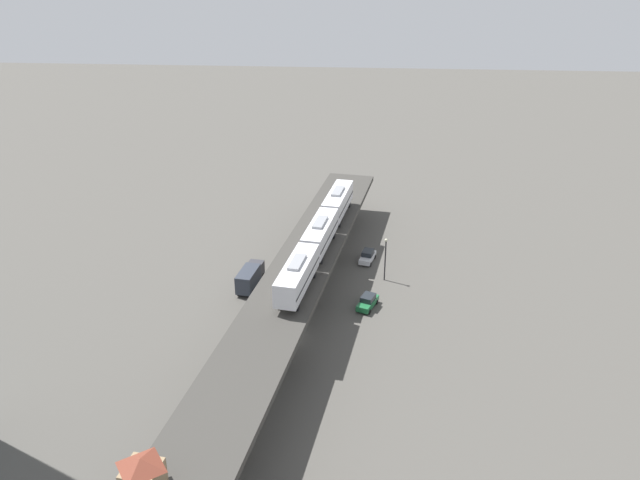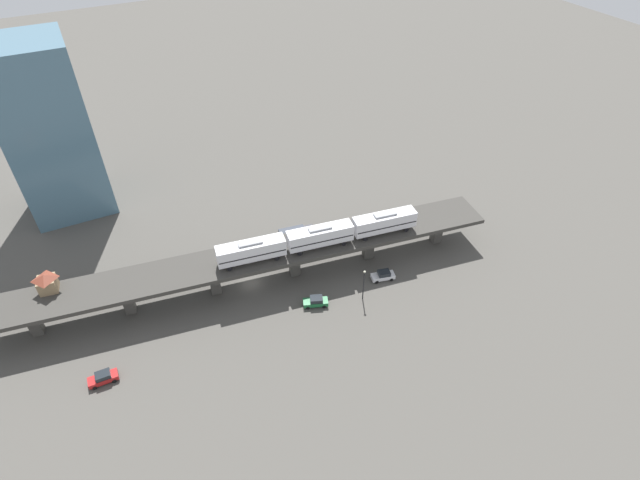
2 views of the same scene
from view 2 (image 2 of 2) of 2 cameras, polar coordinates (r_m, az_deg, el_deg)
ground_plane at (r=94.33m, az=-7.87°, el=-4.90°), size 400.00×400.00×0.00m
elevated_viaduct at (r=90.40m, az=-8.09°, el=-2.31°), size 21.71×92.24×6.66m
subway_train at (r=89.32m, az=-0.00°, el=0.51°), size 8.19×37.21×4.45m
signal_hut at (r=93.14m, az=-28.78°, el=-4.24°), size 3.65×3.65×3.40m
street_car_green at (r=88.98m, az=-0.49°, el=-7.03°), size 3.26×4.75×1.89m
street_car_white at (r=94.31m, az=7.23°, el=-4.03°), size 2.83×4.71×1.89m
street_car_red at (r=85.85m, az=-23.54°, el=-14.22°), size 2.05×4.45×1.89m
delivery_truck at (r=101.28m, az=-2.71°, el=0.62°), size 3.25×7.45×3.20m
street_lamp at (r=88.09m, az=5.03°, el=-4.87°), size 0.44×0.44×6.94m
office_tower at (r=116.80m, az=-28.58°, el=10.87°), size 16.00×16.00×36.00m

